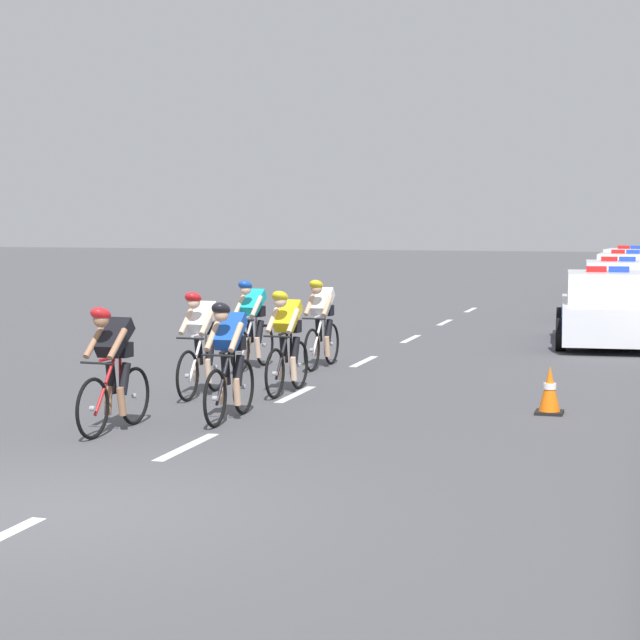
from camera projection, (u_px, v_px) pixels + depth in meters
ground_plane at (55, 511)px, 10.05m from camera, size 160.00×160.00×0.00m
lane_markings_centre at (364, 361)px, 20.50m from camera, size 0.14×25.60×0.01m
cyclist_lead at (113, 367)px, 13.68m from camera, size 0.43×1.72×1.56m
cyclist_second at (229, 359)px, 14.43m from camera, size 0.42×1.72×1.56m
cyclist_third at (201, 342)px, 16.42m from camera, size 0.42×1.72×1.56m
cyclist_fourth at (287, 340)px, 16.66m from camera, size 0.43×1.72×1.56m
cyclist_fifth at (252, 323)px, 19.38m from camera, size 0.44×1.72×1.56m
cyclist_sixth at (321, 322)px, 19.54m from camera, size 0.43×1.72×1.56m
police_car_nearest at (607, 311)px, 23.19m from camera, size 2.27×4.53×1.59m
police_car_second at (617, 293)px, 28.89m from camera, size 2.22×4.51×1.59m
police_car_third at (625, 280)px, 35.05m from camera, size 2.07×4.44×1.59m
police_car_furthest at (630, 271)px, 40.35m from camera, size 2.31×4.55×1.59m
traffic_cone_near at (550, 391)px, 14.99m from camera, size 0.36×0.36×0.64m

